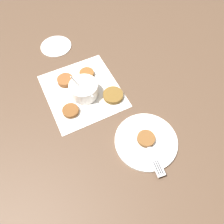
{
  "coord_description": "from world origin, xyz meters",
  "views": [
    {
      "loc": [
        0.53,
        -0.26,
        0.74
      ],
      "look_at": [
        0.18,
        0.01,
        0.02
      ],
      "focal_mm": 35.0,
      "sensor_mm": 36.0,
      "label": 1
    }
  ],
  "objects_px": {
    "serving_plate": "(146,141)",
    "extra_saucer": "(56,46)",
    "fork": "(154,159)",
    "fritter_on_plate": "(146,138)",
    "sauce_bowl": "(84,90)"
  },
  "relations": [
    {
      "from": "serving_plate",
      "to": "extra_saucer",
      "type": "height_order",
      "value": "serving_plate"
    },
    {
      "from": "fork",
      "to": "serving_plate",
      "type": "bearing_deg",
      "value": 157.74
    },
    {
      "from": "serving_plate",
      "to": "fork",
      "type": "distance_m",
      "value": 0.08
    },
    {
      "from": "fritter_on_plate",
      "to": "fork",
      "type": "height_order",
      "value": "fritter_on_plate"
    },
    {
      "from": "fritter_on_plate",
      "to": "extra_saucer",
      "type": "distance_m",
      "value": 0.64
    },
    {
      "from": "sauce_bowl",
      "to": "serving_plate",
      "type": "height_order",
      "value": "sauce_bowl"
    },
    {
      "from": "fritter_on_plate",
      "to": "extra_saucer",
      "type": "relative_size",
      "value": 0.44
    },
    {
      "from": "extra_saucer",
      "to": "fritter_on_plate",
      "type": "bearing_deg",
      "value": 0.18
    },
    {
      "from": "fork",
      "to": "fritter_on_plate",
      "type": "bearing_deg",
      "value": 158.83
    },
    {
      "from": "sauce_bowl",
      "to": "fritter_on_plate",
      "type": "bearing_deg",
      "value": 9.81
    },
    {
      "from": "sauce_bowl",
      "to": "serving_plate",
      "type": "distance_m",
      "value": 0.32
    },
    {
      "from": "fritter_on_plate",
      "to": "fork",
      "type": "xyz_separation_m",
      "value": [
        0.07,
        -0.03,
        -0.0
      ]
    },
    {
      "from": "fork",
      "to": "extra_saucer",
      "type": "height_order",
      "value": "fork"
    },
    {
      "from": "serving_plate",
      "to": "extra_saucer",
      "type": "xyz_separation_m",
      "value": [
        -0.64,
        -0.0,
        -0.0
      ]
    },
    {
      "from": "sauce_bowl",
      "to": "fritter_on_plate",
      "type": "relative_size",
      "value": 1.95
    }
  ]
}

